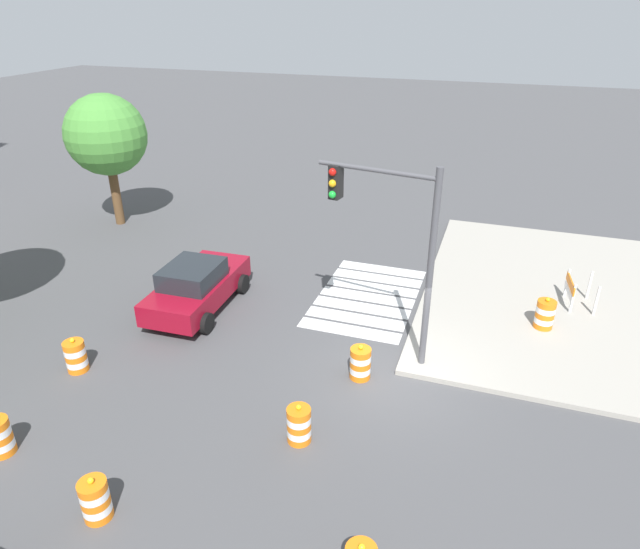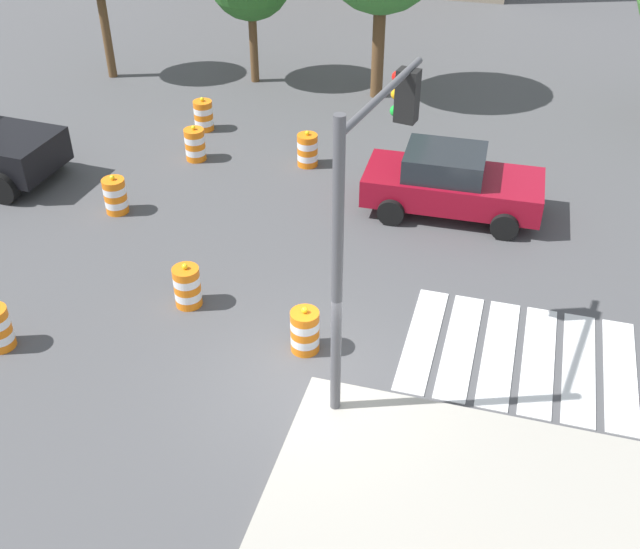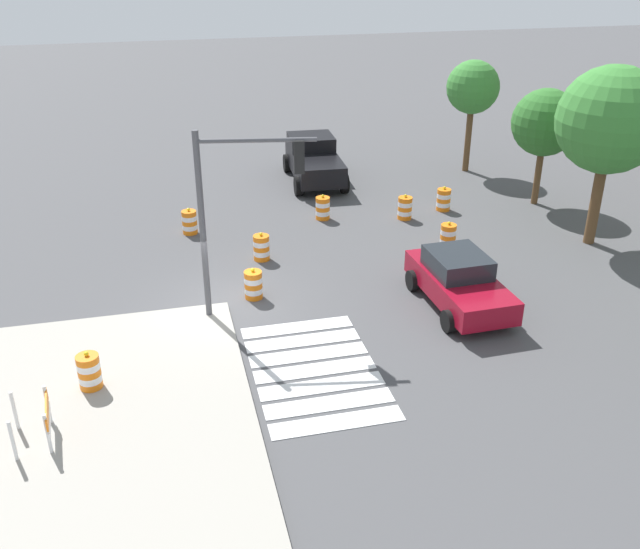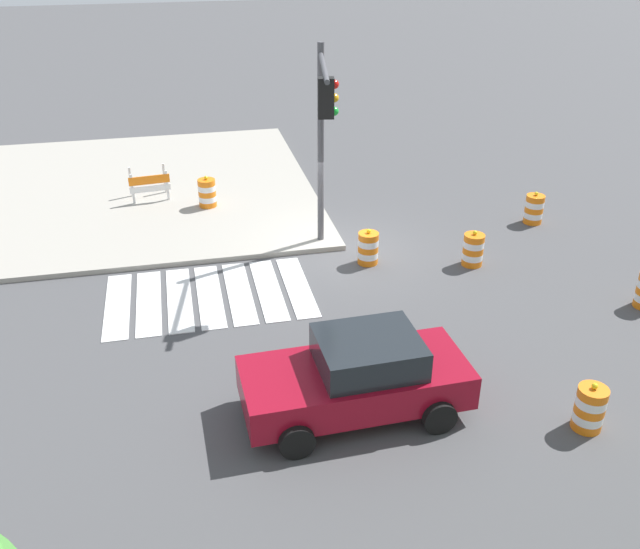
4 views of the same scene
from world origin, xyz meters
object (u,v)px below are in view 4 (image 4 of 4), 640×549
Objects in this scene: traffic_barrel_near_corner at (534,209)px; traffic_barrel_far_curb at (368,248)px; construction_barricade at (149,184)px; traffic_barrel_lane_center at (473,250)px; traffic_barrel_crosswalk_end at (590,408)px; sports_car at (358,376)px; traffic_light_pole at (323,122)px; traffic_barrel_on_sidewalk at (207,193)px.

traffic_barrel_far_curb is (5.74, 1.54, 0.00)m from traffic_barrel_near_corner.
traffic_barrel_lane_center is at bearing 143.55° from construction_barricade.
traffic_barrel_near_corner is 9.64m from traffic_barrel_crosswalk_end.
sports_car is 3.33× the size of construction_barricade.
traffic_barrel_crosswalk_end is 9.13m from traffic_light_pole.
traffic_barrel_far_curb is at bearing 135.95° from construction_barricade.
traffic_barrel_lane_center is 5.35m from traffic_light_pole.
traffic_barrel_near_corner is 5.95m from traffic_barrel_far_curb.
traffic_light_pole is (-0.74, -6.35, 3.10)m from sports_car.
traffic_barrel_lane_center is (2.99, 2.25, 0.00)m from traffic_barrel_near_corner.
sports_car is 4.27× the size of traffic_barrel_far_curb.
traffic_light_pole reaches higher than sports_car.
traffic_barrel_near_corner is at bearing 160.57° from construction_barricade.
traffic_barrel_crosswalk_end is 15.26m from construction_barricade.
traffic_barrel_on_sidewalk reaches higher than traffic_barrel_lane_center.
sports_car is 10.88m from traffic_barrel_on_sidewalk.
sports_car is 4.27× the size of traffic_barrel_near_corner.
sports_car is 4.34m from traffic_barrel_crosswalk_end.
traffic_barrel_on_sidewalk is (4.01, -4.68, 0.15)m from traffic_barrel_far_curb.
traffic_barrel_crosswalk_end is at bearing 160.88° from sports_car.
traffic_barrel_on_sidewalk is at bearing -62.98° from traffic_barrel_crosswalk_end.
traffic_barrel_crosswalk_end is at bearing 121.44° from construction_barricade.
traffic_barrel_lane_center is at bearing 164.83° from traffic_light_pole.
construction_barricade is (3.88, -11.60, -0.09)m from sports_car.
traffic_barrel_near_corner is 12.25m from construction_barricade.
traffic_barrel_far_curb is at bearing 163.10° from traffic_light_pole.
construction_barricade is at bearing -58.56° from traffic_barrel_crosswalk_end.
traffic_barrel_near_corner is at bearing 162.13° from traffic_barrel_on_sidewalk.
sports_car reaches higher than traffic_barrel_lane_center.
traffic_barrel_near_corner and traffic_barrel_lane_center have the same top height.
traffic_barrel_lane_center is 0.78× the size of construction_barricade.
traffic_barrel_crosswalk_end is 13.57m from traffic_barrel_on_sidewalk.
traffic_light_pole reaches higher than traffic_barrel_lane_center.
traffic_barrel_on_sidewalk is at bearing -17.87° from traffic_barrel_near_corner.
traffic_barrel_crosswalk_end and traffic_barrel_lane_center have the same top height.
traffic_barrel_lane_center is at bearing 36.97° from traffic_barrel_near_corner.
traffic_light_pole is (1.18, -0.36, 3.46)m from traffic_barrel_far_curb.
traffic_barrel_lane_center is (-0.60, -6.70, 0.00)m from traffic_barrel_crosswalk_end.
traffic_barrel_on_sidewalk is (6.17, -12.09, 0.15)m from traffic_barrel_crosswalk_end.
traffic_barrel_far_curb is 6.17m from traffic_barrel_on_sidewalk.
traffic_barrel_lane_center is 0.19× the size of traffic_light_pole.
sports_car reaches higher than traffic_barrel_near_corner.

